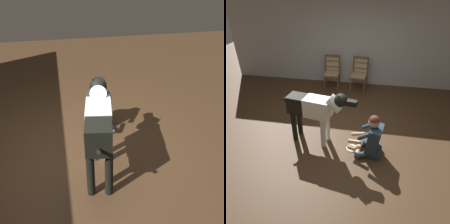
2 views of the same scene
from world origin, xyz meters
TOP-DOWN VIEW (x-y plane):
  - ground_plane at (0.00, 0.00)m, footprint 14.24×14.24m
  - back_wall at (0.00, 2.95)m, footprint 8.23×0.10m
  - dining_chair_left_of_pair at (-0.71, 2.51)m, footprint 0.49×0.49m
  - dining_chair_right_of_pair at (0.14, 2.51)m, footprint 0.51×0.51m
  - person_sitting_on_floor at (0.64, -0.38)m, footprint 0.68×0.57m
  - large_dog at (-0.50, -0.19)m, footprint 1.56×0.47m
  - hot_dog_on_plate at (0.26, -0.31)m, footprint 0.23×0.23m

SIDE VIEW (x-z plane):
  - ground_plane at x=0.00m, z-range 0.00..0.00m
  - hot_dog_on_plate at x=0.26m, z-range 0.00..0.06m
  - person_sitting_on_floor at x=0.64m, z-range -0.08..0.80m
  - dining_chair_left_of_pair at x=-0.71m, z-range 0.05..1.03m
  - dining_chair_right_of_pair at x=0.14m, z-range 0.05..1.03m
  - large_dog at x=-0.50m, z-range 0.18..1.41m
  - back_wall at x=0.00m, z-range 0.00..2.60m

